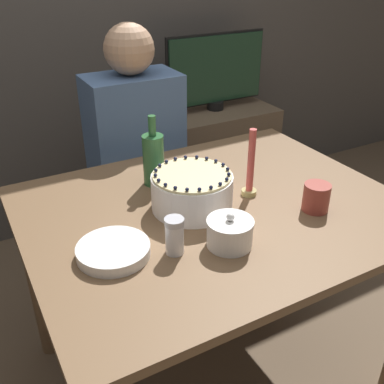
# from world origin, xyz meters

# --- Properties ---
(ground_plane) EXTENTS (12.00, 12.00, 0.00)m
(ground_plane) POSITION_xyz_m (0.00, 0.00, 0.00)
(ground_plane) COLOR brown
(dining_table) EXTENTS (1.22, 0.97, 0.78)m
(dining_table) POSITION_xyz_m (0.00, 0.00, 0.65)
(dining_table) COLOR brown
(dining_table) RESTS_ON ground_plane
(cake) EXTENTS (0.26, 0.26, 0.13)m
(cake) POSITION_xyz_m (-0.07, 0.03, 0.84)
(cake) COLOR white
(cake) RESTS_ON dining_table
(sugar_bowl) EXTENTS (0.13, 0.13, 0.11)m
(sugar_bowl) POSITION_xyz_m (-0.08, -0.21, 0.82)
(sugar_bowl) COLOR white
(sugar_bowl) RESTS_ON dining_table
(sugar_shaker) EXTENTS (0.05, 0.05, 0.11)m
(sugar_shaker) POSITION_xyz_m (-0.23, -0.16, 0.83)
(sugar_shaker) COLOR white
(sugar_shaker) RESTS_ON dining_table
(plate_stack) EXTENTS (0.20, 0.20, 0.03)m
(plate_stack) POSITION_xyz_m (-0.38, -0.09, 0.79)
(plate_stack) COLOR white
(plate_stack) RESTS_ON dining_table
(candle) EXTENTS (0.05, 0.05, 0.24)m
(candle) POSITION_xyz_m (0.14, 0.01, 0.87)
(candle) COLOR tan
(candle) RESTS_ON dining_table
(bottle) EXTENTS (0.08, 0.08, 0.25)m
(bottle) POSITION_xyz_m (-0.11, 0.24, 0.87)
(bottle) COLOR #2D6638
(bottle) RESTS_ON dining_table
(cup) EXTENTS (0.09, 0.09, 0.09)m
(cup) POSITION_xyz_m (0.27, -0.18, 0.82)
(cup) COLOR #993D33
(cup) RESTS_ON dining_table
(person_man_blue_shirt) EXTENTS (0.40, 0.34, 1.27)m
(person_man_blue_shirt) POSITION_xyz_m (0.00, 0.68, 0.55)
(person_man_blue_shirt) COLOR #595960
(person_man_blue_shirt) RESTS_ON ground_plane
(side_cabinet) EXTENTS (0.70, 0.44, 0.67)m
(side_cabinet) POSITION_xyz_m (0.70, 1.14, 0.33)
(side_cabinet) COLOR brown
(side_cabinet) RESTS_ON ground_plane
(tv_monitor) EXTENTS (0.63, 0.10, 0.44)m
(tv_monitor) POSITION_xyz_m (0.70, 1.14, 0.90)
(tv_monitor) COLOR black
(tv_monitor) RESTS_ON side_cabinet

